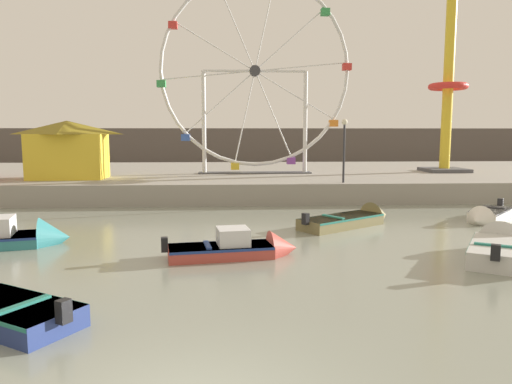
# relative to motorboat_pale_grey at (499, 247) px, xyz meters

# --- Properties ---
(quay_promenade) EXTENTS (110.00, 19.90, 1.15)m
(quay_promenade) POSITION_rel_motorboat_pale_grey_xyz_m (-9.07, 20.63, 0.29)
(quay_promenade) COLOR gray
(quay_promenade) RESTS_ON ground_plane
(distant_town_skyline) EXTENTS (140.00, 3.00, 4.40)m
(distant_town_skyline) POSITION_rel_motorboat_pale_grey_xyz_m (-9.07, 42.40, 1.91)
(distant_town_skyline) COLOR #564C47
(distant_town_skyline) RESTS_ON ground_plane
(motorboat_pale_grey) EXTENTS (3.38, 4.21, 1.41)m
(motorboat_pale_grey) POSITION_rel_motorboat_pale_grey_xyz_m (0.00, 0.00, 0.00)
(motorboat_pale_grey) COLOR silver
(motorboat_pale_grey) RESTS_ON ground_plane
(motorboat_faded_red) EXTENTS (4.31, 1.82, 1.31)m
(motorboat_faded_red) POSITION_rel_motorboat_pale_grey_xyz_m (-8.03, 0.32, -0.01)
(motorboat_faded_red) COLOR #B24238
(motorboat_faded_red) RESTS_ON ground_plane
(motorboat_white_red_stripe) EXTENTS (3.37, 3.45, 1.11)m
(motorboat_white_red_stripe) POSITION_rel_motorboat_pale_grey_xyz_m (2.77, 5.77, -0.04)
(motorboat_white_red_stripe) COLOR silver
(motorboat_white_red_stripe) RESTS_ON ground_plane
(motorboat_olive_wood) EXTENTS (4.73, 3.82, 1.27)m
(motorboat_olive_wood) POSITION_rel_motorboat_pale_grey_xyz_m (-3.16, 5.32, -0.04)
(motorboat_olive_wood) COLOR olive
(motorboat_olive_wood) RESTS_ON ground_plane
(motorboat_teal_painted) EXTENTS (4.86, 2.55, 1.56)m
(motorboat_teal_painted) POSITION_rel_motorboat_pale_grey_xyz_m (-15.90, 2.13, 0.01)
(motorboat_teal_painted) COLOR teal
(motorboat_teal_painted) RESTS_ON ground_plane
(ferris_wheel_white_frame) EXTENTS (12.81, 1.20, 13.02)m
(ferris_wheel_white_frame) POSITION_rel_motorboat_pale_grey_xyz_m (-6.77, 17.88, 7.41)
(ferris_wheel_white_frame) COLOR silver
(ferris_wheel_white_frame) RESTS_ON quay_promenade
(drop_tower_yellow_tower) EXTENTS (2.80, 2.80, 14.68)m
(drop_tower_yellow_tower) POSITION_rel_motorboat_pale_grey_xyz_m (6.59, 18.52, 6.96)
(drop_tower_yellow_tower) COLOR gold
(drop_tower_yellow_tower) RESTS_ON quay_promenade
(carnival_booth_yellow_awning) EXTENTS (4.76, 3.04, 3.41)m
(carnival_booth_yellow_awning) POSITION_rel_motorboat_pale_grey_xyz_m (-18.00, 14.58, 2.64)
(carnival_booth_yellow_awning) COLOR yellow
(carnival_booth_yellow_awning) RESTS_ON quay_promenade
(promenade_lamp_near) EXTENTS (0.32, 0.32, 3.45)m
(promenade_lamp_near) POSITION_rel_motorboat_pale_grey_xyz_m (-2.26, 11.44, 3.16)
(promenade_lamp_near) COLOR #2D2D33
(promenade_lamp_near) RESTS_ON quay_promenade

